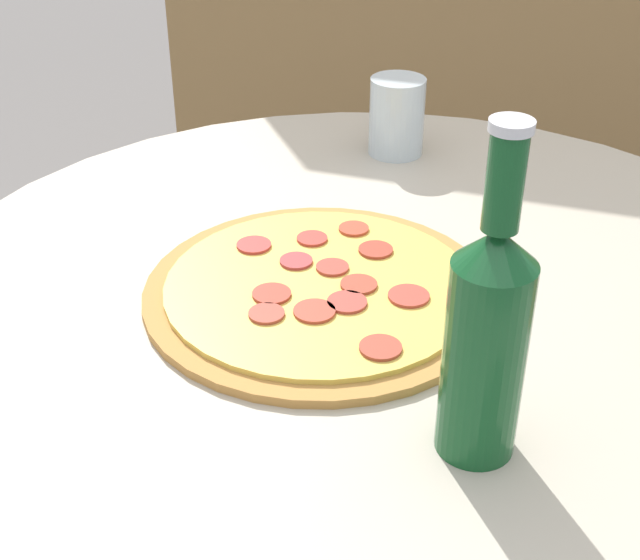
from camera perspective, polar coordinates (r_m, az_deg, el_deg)
table at (r=1.08m, az=3.59°, el=-9.09°), size 1.06×1.06×0.77m
pizza at (r=0.95m, az=0.02°, el=-0.62°), size 0.38×0.38×0.02m
beer_bottle at (r=0.71m, az=10.61°, el=-3.47°), size 0.07×0.07×0.29m
drinking_glass at (r=1.28m, az=4.94°, el=10.39°), size 0.08×0.08×0.11m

